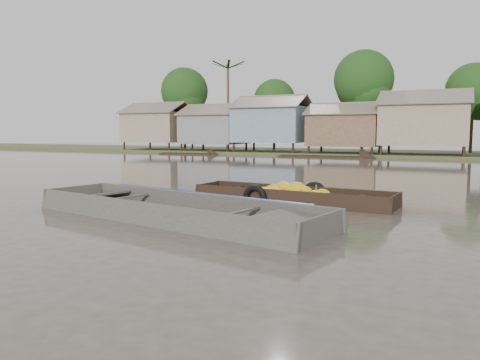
% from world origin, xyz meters
% --- Properties ---
extents(ground, '(120.00, 120.00, 0.00)m').
position_xyz_m(ground, '(0.00, 0.00, 0.00)').
color(ground, '#463F36').
rests_on(ground, ground).
extents(riverbank, '(120.00, 12.47, 10.22)m').
position_xyz_m(riverbank, '(3.03, 31.86, 3.07)').
color(riverbank, '#384723').
rests_on(riverbank, ground).
extents(banana_boat, '(6.21, 1.97, 0.85)m').
position_xyz_m(banana_boat, '(0.50, 2.38, 0.19)').
color(banana_boat, black).
rests_on(banana_boat, ground).
extents(viewer_boat, '(8.43, 3.78, 0.66)m').
position_xyz_m(viewer_boat, '(-1.18, -1.30, 0.07)').
color(viewer_boat, '#3A3631').
rests_on(viewer_boat, ground).
extents(distant_boats, '(44.74, 3.38, 0.35)m').
position_xyz_m(distant_boats, '(5.78, 25.67, -0.05)').
color(distant_boats, black).
rests_on(distant_boats, ground).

